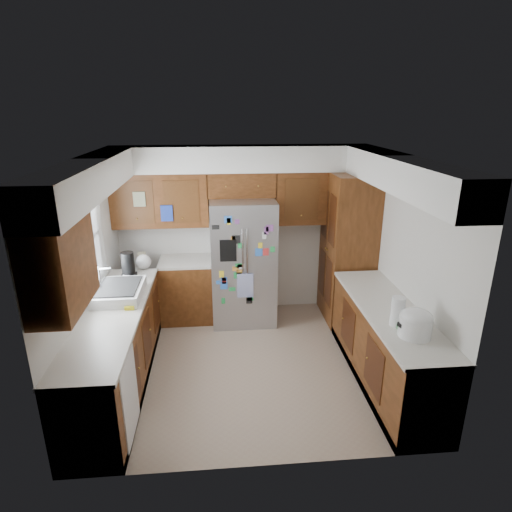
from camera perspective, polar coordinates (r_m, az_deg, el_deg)
The scene contains 12 objects.
floor at distance 5.44m, azimuth -0.81°, elevation -14.12°, with size 3.60×3.60×0.00m, color tan.
room_shell at distance 5.04m, azimuth -2.43°, elevation 5.81°, with size 3.64×3.24×2.52m.
left_counter_run at distance 5.33m, azimuth -15.85°, elevation -10.31°, with size 1.36×3.20×0.92m.
right_counter_run at distance 5.14m, azimuth 16.88°, elevation -11.69°, with size 0.63×2.25×0.92m.
pantry at distance 6.27m, azimuth 12.11°, elevation 1.00°, with size 0.60×0.90×2.15m, color #42230C.
fridge at distance 6.11m, azimuth -1.71°, elevation -0.77°, with size 0.90×0.79×1.80m.
bridge_cabinet at distance 6.06m, azimuth -1.95°, elevation 9.57°, with size 0.96×0.34×0.35m, color #42230C.
fridge_top_items at distance 5.98m, azimuth -2.39°, elevation 12.35°, with size 0.76×0.28×0.28m.
sink_assembly at distance 5.18m, azimuth -17.78°, elevation -4.52°, with size 0.52×0.73×0.37m.
left_counter_clutter at distance 5.80m, azimuth -16.01°, elevation -1.09°, with size 0.42×0.86×0.38m.
rice_cooker at distance 4.37m, azimuth 20.52°, elevation -8.31°, with size 0.32×0.31×0.27m.
paper_towel at distance 4.51m, azimuth 18.36°, elevation -7.03°, with size 0.13×0.13×0.30m, color white.
Camera 1 is at (-0.33, -4.53, 2.99)m, focal length 30.00 mm.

